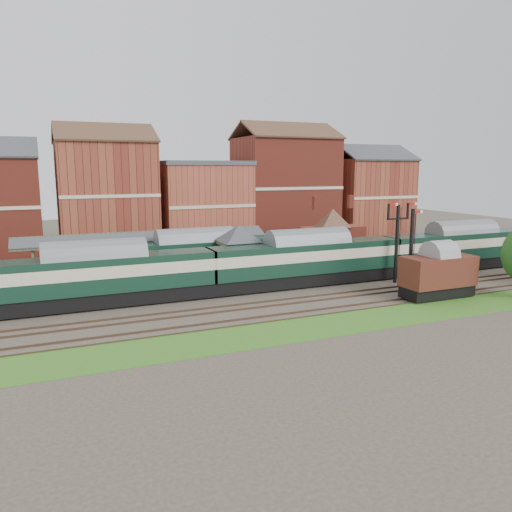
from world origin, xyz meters
name	(u,v)px	position (x,y,z in m)	size (l,w,h in m)	color
ground	(279,288)	(0.00, 0.00, 0.00)	(160.00, 160.00, 0.00)	#473D33
grass_back	(224,261)	(0.00, 16.00, 0.03)	(90.00, 4.50, 0.06)	#2D6619
grass_front	(348,322)	(0.00, -12.00, 0.03)	(90.00, 5.00, 0.06)	#2D6619
fence	(219,253)	(0.00, 18.00, 0.75)	(90.00, 0.12, 1.50)	#193823
platform	(201,269)	(-5.00, 9.75, 0.50)	(55.00, 3.40, 1.00)	#2D2D2D
signal_box	(239,253)	(-3.00, 3.25, 3.19)	(5.40, 5.40, 6.00)	#647D59
brick_hut	(308,266)	(5.00, 3.25, 1.20)	(3.20, 2.64, 2.94)	maroon
station_building	(332,231)	(12.00, 9.75, 3.96)	(8.10, 8.10, 5.90)	maroon
canopy	(146,236)	(-11.00, 9.75, 4.58)	(26.00, 3.89, 4.08)	#444D30
semaphore_bracket	(397,238)	(12.04, -2.50, 4.63)	(3.60, 0.25, 8.18)	black
semaphore_siding	(411,251)	(10.02, -7.00, 4.16)	(1.23, 0.25, 8.00)	black
town_backdrop	(201,201)	(-0.18, 25.00, 7.00)	(69.00, 10.00, 16.00)	maroon
dmu_train	(307,259)	(3.10, 0.00, 2.71)	(60.65, 3.18, 4.66)	black
platform_railcar	(195,256)	(-6.57, 6.50, 2.62)	(19.51, 3.07, 4.49)	black
goods_van_a	(438,273)	(11.50, -9.00, 2.29)	(6.70, 2.90, 4.07)	black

